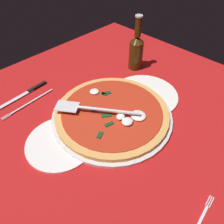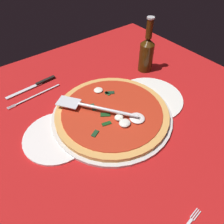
# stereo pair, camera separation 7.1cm
# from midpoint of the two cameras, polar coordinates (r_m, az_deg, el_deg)

# --- Properties ---
(ground_plane) EXTENTS (1.10, 1.10, 0.01)m
(ground_plane) POSITION_cam_midpoint_polar(r_m,az_deg,el_deg) (0.73, -0.87, -1.22)
(ground_plane) COLOR #B21617
(checker_pattern) EXTENTS (1.10, 1.10, 0.00)m
(checker_pattern) POSITION_cam_midpoint_polar(r_m,az_deg,el_deg) (0.73, -0.88, -0.97)
(checker_pattern) COLOR white
(checker_pattern) RESTS_ON ground_plane
(pizza_pan) EXTENTS (0.40, 0.40, 0.01)m
(pizza_pan) POSITION_cam_midpoint_polar(r_m,az_deg,el_deg) (0.72, -2.81, -1.08)
(pizza_pan) COLOR silver
(pizza_pan) RESTS_ON ground_plane
(dinner_plate_left) EXTENTS (0.24, 0.24, 0.01)m
(dinner_plate_left) POSITION_cam_midpoint_polar(r_m,az_deg,el_deg) (0.80, 6.23, 4.37)
(dinner_plate_left) COLOR white
(dinner_plate_left) RESTS_ON ground_plane
(dinner_plate_right) EXTENTS (0.20, 0.20, 0.01)m
(dinner_plate_right) POSITION_cam_midpoint_polar(r_m,az_deg,el_deg) (0.67, -16.50, -8.02)
(dinner_plate_right) COLOR white
(dinner_plate_right) RESTS_ON ground_plane
(pizza) EXTENTS (0.37, 0.37, 0.03)m
(pizza) POSITION_cam_midpoint_polar(r_m,az_deg,el_deg) (0.71, -2.78, -0.25)
(pizza) COLOR #DE9E50
(pizza) RESTS_ON pizza_pan
(pizza_server) EXTENTS (0.18, 0.24, 0.01)m
(pizza_server) POSITION_cam_midpoint_polar(r_m,az_deg,el_deg) (0.69, -7.85, 0.69)
(pizza_server) COLOR silver
(pizza_server) RESTS_ON pizza
(place_setting_near) EXTENTS (0.22, 0.14, 0.01)m
(place_setting_near) POSITION_cam_midpoint_polar(r_m,az_deg,el_deg) (0.86, -23.61, 3.28)
(place_setting_near) COLOR white
(place_setting_near) RESTS_ON ground_plane
(beer_bottle) EXTENTS (0.06, 0.06, 0.22)m
(beer_bottle) POSITION_cam_midpoint_polar(r_m,az_deg,el_deg) (0.92, 4.16, 15.89)
(beer_bottle) COLOR #3D2308
(beer_bottle) RESTS_ON ground_plane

